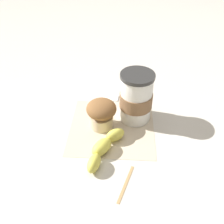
% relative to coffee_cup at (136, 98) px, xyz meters
% --- Properties ---
extents(ground_plane, '(3.00, 3.00, 0.00)m').
position_rel_coffee_cup_xyz_m(ground_plane, '(0.05, -0.06, -0.08)').
color(ground_plane, beige).
extents(paper_napkin, '(0.27, 0.27, 0.00)m').
position_rel_coffee_cup_xyz_m(paper_napkin, '(0.05, -0.06, -0.07)').
color(paper_napkin, beige).
rests_on(paper_napkin, ground_plane).
extents(coffee_cup, '(0.10, 0.10, 0.15)m').
position_rel_coffee_cup_xyz_m(coffee_cup, '(0.00, 0.00, 0.00)').
color(coffee_cup, white).
rests_on(coffee_cup, paper_napkin).
extents(muffin, '(0.08, 0.08, 0.09)m').
position_rel_coffee_cup_xyz_m(muffin, '(0.05, -0.09, -0.03)').
color(muffin, beige).
rests_on(muffin, paper_napkin).
extents(banana, '(0.17, 0.09, 0.04)m').
position_rel_coffee_cup_xyz_m(banana, '(0.16, -0.06, -0.06)').
color(banana, '#D6CC4C').
rests_on(banana, paper_napkin).
extents(sugar_packet, '(0.03, 0.05, 0.01)m').
position_rel_coffee_cup_xyz_m(sugar_packet, '(-0.09, -0.09, -0.07)').
color(sugar_packet, white).
rests_on(sugar_packet, ground_plane).
extents(wooden_stirrer, '(0.11, 0.03, 0.00)m').
position_rel_coffee_cup_xyz_m(wooden_stirrer, '(0.24, 0.01, -0.07)').
color(wooden_stirrer, tan).
rests_on(wooden_stirrer, ground_plane).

